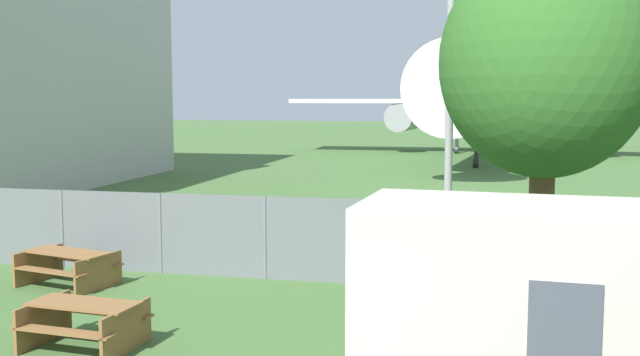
{
  "coord_description": "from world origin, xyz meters",
  "views": [
    {
      "loc": [
        2.37,
        -5.96,
        4.1
      ],
      "look_at": [
        -1.96,
        12.96,
        2.0
      ],
      "focal_mm": 42.0,
      "sensor_mm": 36.0,
      "label": 1
    }
  ],
  "objects_px": {
    "picnic_bench_open_grass": "(68,264)",
    "airplane": "(496,92)",
    "picnic_bench_near_cabin": "(84,319)",
    "tree_behind_benches": "(546,64)",
    "portable_cabin": "(514,303)"
  },
  "relations": [
    {
      "from": "portable_cabin",
      "to": "picnic_bench_near_cabin",
      "type": "distance_m",
      "value": 6.88
    },
    {
      "from": "portable_cabin",
      "to": "picnic_bench_open_grass",
      "type": "bearing_deg",
      "value": 159.27
    },
    {
      "from": "airplane",
      "to": "portable_cabin",
      "type": "relative_size",
      "value": 9.27
    },
    {
      "from": "portable_cabin",
      "to": "tree_behind_benches",
      "type": "distance_m",
      "value": 5.73
    },
    {
      "from": "portable_cabin",
      "to": "tree_behind_benches",
      "type": "xyz_separation_m",
      "value": [
        0.61,
        4.59,
        3.38
      ]
    },
    {
      "from": "picnic_bench_open_grass",
      "to": "airplane",
      "type": "bearing_deg",
      "value": 76.98
    },
    {
      "from": "picnic_bench_near_cabin",
      "to": "picnic_bench_open_grass",
      "type": "xyz_separation_m",
      "value": [
        -2.5,
        3.61,
        0.0
      ]
    },
    {
      "from": "picnic_bench_open_grass",
      "to": "tree_behind_benches",
      "type": "distance_m",
      "value": 10.79
    },
    {
      "from": "airplane",
      "to": "picnic_bench_near_cabin",
      "type": "xyz_separation_m",
      "value": [
        -6.69,
        -43.35,
        -3.98
      ]
    },
    {
      "from": "tree_behind_benches",
      "to": "portable_cabin",
      "type": "bearing_deg",
      "value": -97.58
    },
    {
      "from": "airplane",
      "to": "picnic_bench_open_grass",
      "type": "distance_m",
      "value": 40.99
    },
    {
      "from": "picnic_bench_near_cabin",
      "to": "tree_behind_benches",
      "type": "relative_size",
      "value": 0.28
    },
    {
      "from": "picnic_bench_near_cabin",
      "to": "picnic_bench_open_grass",
      "type": "distance_m",
      "value": 4.39
    },
    {
      "from": "airplane",
      "to": "tree_behind_benches",
      "type": "distance_m",
      "value": 39.41
    },
    {
      "from": "picnic_bench_near_cabin",
      "to": "picnic_bench_open_grass",
      "type": "height_order",
      "value": "same"
    }
  ]
}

